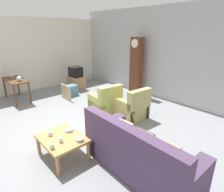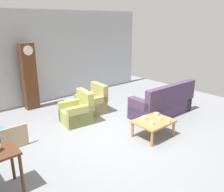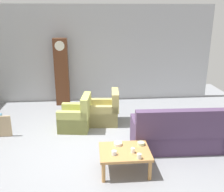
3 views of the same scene
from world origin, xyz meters
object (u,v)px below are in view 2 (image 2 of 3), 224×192
(cup_white_porcelain, at_px, (160,118))
(bowl_shallow_green, at_px, (157,114))
(cup_blue_rimmed, at_px, (152,123))
(grandfather_clock, at_px, (29,77))
(cup_cream_tall, at_px, (169,120))
(framed_picture_leaning, at_px, (15,137))
(bowl_white_stacked, at_px, (144,118))
(armchair_olive_near, at_px, (77,112))
(armchair_olive_far, at_px, (92,104))
(couch_floral, at_px, (163,104))
(coffee_table_wood, at_px, (153,123))

(cup_white_porcelain, height_order, bowl_shallow_green, cup_white_porcelain)
(cup_blue_rimmed, bearing_deg, grandfather_clock, 107.83)
(grandfather_clock, bearing_deg, cup_cream_tall, -67.68)
(framed_picture_leaning, distance_m, bowl_shallow_green, 3.58)
(bowl_white_stacked, distance_m, bowl_shallow_green, 0.46)
(armchair_olive_near, xyz_separation_m, cup_cream_tall, (1.23, -2.30, 0.18))
(armchair_olive_near, distance_m, cup_blue_rimmed, 2.28)
(cup_blue_rimmed, xyz_separation_m, bowl_white_stacked, (0.11, 0.36, -0.01))
(framed_picture_leaning, bearing_deg, armchair_olive_near, 8.89)
(framed_picture_leaning, bearing_deg, cup_cream_tall, -32.74)
(cup_blue_rimmed, xyz_separation_m, cup_cream_tall, (0.43, -0.17, 0.01))
(bowl_white_stacked, relative_size, bowl_shallow_green, 1.11)
(armchair_olive_far, bearing_deg, cup_cream_tall, -80.35)
(framed_picture_leaning, xyz_separation_m, cup_white_porcelain, (3.03, -1.79, 0.21))
(cup_white_porcelain, relative_size, bowl_shallow_green, 0.65)
(grandfather_clock, bearing_deg, framed_picture_leaning, -120.73)
(cup_white_porcelain, bearing_deg, armchair_olive_far, 98.60)
(armchair_olive_far, height_order, bowl_shallow_green, armchair_olive_far)
(armchair_olive_near, height_order, cup_blue_rimmed, armchair_olive_near)
(grandfather_clock, distance_m, cup_cream_tall, 4.67)
(bowl_shallow_green, bearing_deg, cup_cream_tall, -104.52)
(couch_floral, height_order, cup_white_porcelain, couch_floral)
(armchair_olive_near, distance_m, armchair_olive_far, 0.85)
(armchair_olive_near, relative_size, armchair_olive_far, 1.00)
(cup_white_porcelain, bearing_deg, coffee_table_wood, 146.09)
(armchair_olive_far, xyz_separation_m, coffee_table_wood, (0.23, -2.32, 0.07))
(coffee_table_wood, height_order, bowl_white_stacked, bowl_white_stacked)
(armchair_olive_near, relative_size, cup_cream_tall, 9.58)
(cup_cream_tall, bearing_deg, armchair_olive_near, 118.18)
(grandfather_clock, relative_size, cup_white_porcelain, 22.85)
(armchair_olive_far, relative_size, cup_white_porcelain, 9.67)
(armchair_olive_near, xyz_separation_m, coffee_table_wood, (1.01, -1.99, 0.07))
(coffee_table_wood, relative_size, framed_picture_leaning, 1.60)
(couch_floral, distance_m, cup_blue_rimmed, 1.79)
(cup_cream_tall, bearing_deg, bowl_shallow_green, 75.48)
(grandfather_clock, xyz_separation_m, bowl_white_stacked, (1.43, -3.75, -0.63))
(cup_blue_rimmed, bearing_deg, armchair_olive_near, 110.49)
(coffee_table_wood, distance_m, cup_cream_tall, 0.39)
(couch_floral, bearing_deg, armchair_olive_near, 151.99)
(coffee_table_wood, xyz_separation_m, cup_blue_rimmed, (-0.22, -0.14, 0.10))
(armchair_olive_near, distance_m, cup_white_porcelain, 2.39)
(armchair_olive_near, height_order, framed_picture_leaning, armchair_olive_near)
(grandfather_clock, distance_m, bowl_shallow_green, 4.28)
(cup_white_porcelain, relative_size, cup_cream_tall, 0.99)
(framed_picture_leaning, relative_size, cup_white_porcelain, 6.30)
(coffee_table_wood, bearing_deg, cup_blue_rimmed, -147.52)
(coffee_table_wood, height_order, bowl_shallow_green, bowl_shallow_green)
(couch_floral, relative_size, armchair_olive_far, 2.31)
(cup_cream_tall, relative_size, bowl_shallow_green, 0.66)
(coffee_table_wood, relative_size, cup_blue_rimmed, 10.70)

